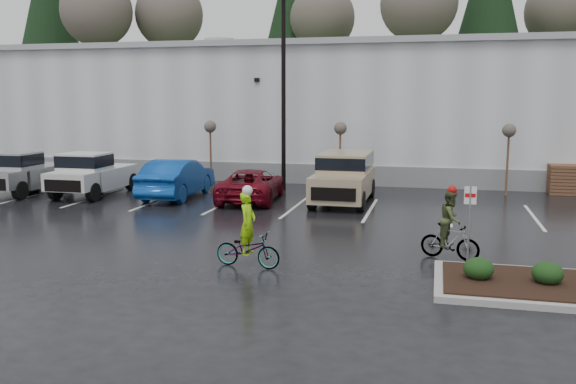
% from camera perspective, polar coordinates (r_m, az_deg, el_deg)
% --- Properties ---
extents(ground, '(120.00, 120.00, 0.00)m').
position_cam_1_polar(ground, '(16.31, 2.87, -6.68)').
color(ground, black).
rests_on(ground, ground).
extents(warehouse, '(60.50, 15.50, 7.20)m').
position_cam_1_polar(warehouse, '(37.54, 9.38, 7.71)').
color(warehouse, '#BBBDC0').
rests_on(warehouse, ground).
extents(wooded_ridge, '(80.00, 25.00, 6.00)m').
position_cam_1_polar(wooded_ridge, '(60.51, 11.11, 7.49)').
color(wooded_ridge, '#1F401A').
rests_on(wooded_ridge, ground).
extents(lamppost, '(0.50, 1.00, 9.22)m').
position_cam_1_polar(lamppost, '(28.32, -0.43, 11.58)').
color(lamppost, black).
rests_on(lamppost, ground).
extents(sapling_west, '(0.60, 0.60, 3.20)m').
position_cam_1_polar(sapling_west, '(30.51, -7.29, 5.77)').
color(sapling_west, '#523320').
rests_on(sapling_west, ground).
extents(sapling_mid, '(0.60, 0.60, 3.20)m').
position_cam_1_polar(sapling_mid, '(28.82, 4.92, 5.62)').
color(sapling_mid, '#523320').
rests_on(sapling_mid, ground).
extents(sapling_east, '(0.60, 0.60, 3.20)m').
position_cam_1_polar(sapling_east, '(28.64, 19.97, 5.09)').
color(sapling_east, '#523320').
rests_on(sapling_east, ground).
extents(pallet_stack_a, '(1.20, 1.20, 1.35)m').
position_cam_1_polar(pallet_stack_a, '(30.17, 24.29, 1.09)').
color(pallet_stack_a, '#523320').
rests_on(pallet_stack_a, ground).
extents(shrub_a, '(0.70, 0.70, 0.52)m').
position_cam_1_polar(shrub_a, '(15.00, 17.42, -6.86)').
color(shrub_a, black).
rests_on(shrub_a, curb_island).
extents(shrub_b, '(0.70, 0.70, 0.52)m').
position_cam_1_polar(shrub_b, '(15.18, 23.11, -6.99)').
color(shrub_b, black).
rests_on(shrub_b, curb_island).
extents(fire_lane_sign, '(0.30, 0.05, 2.20)m').
position_cam_1_polar(fire_lane_sign, '(15.93, 16.61, -2.23)').
color(fire_lane_sign, gray).
rests_on(fire_lane_sign, ground).
extents(pickup_silver, '(2.10, 5.20, 1.96)m').
position_cam_1_polar(pickup_silver, '(30.34, -23.14, 1.78)').
color(pickup_silver, '#A3A7AA').
rests_on(pickup_silver, ground).
extents(pickup_white, '(2.10, 5.20, 1.96)m').
position_cam_1_polar(pickup_white, '(28.75, -17.48, 1.73)').
color(pickup_white, silver).
rests_on(pickup_white, ground).
extents(car_blue, '(1.99, 5.18, 1.68)m').
position_cam_1_polar(car_blue, '(27.08, -10.34, 1.28)').
color(car_blue, '#0D4096').
rests_on(car_blue, ground).
extents(car_red, '(2.68, 5.06, 1.35)m').
position_cam_1_polar(car_red, '(25.82, -3.45, 0.67)').
color(car_red, maroon).
rests_on(car_red, ground).
extents(suv_tan, '(2.20, 5.10, 2.06)m').
position_cam_1_polar(suv_tan, '(25.31, 5.21, 1.29)').
color(suv_tan, tan).
rests_on(suv_tan, ground).
extents(cyclist_hivis, '(1.83, 0.82, 2.15)m').
position_cam_1_polar(cyclist_hivis, '(15.83, -3.77, -4.66)').
color(cyclist_hivis, '#3F3F44').
rests_on(cyclist_hivis, ground).
extents(cyclist_olive, '(1.63, 0.90, 2.03)m').
position_cam_1_polar(cyclist_olive, '(17.11, 14.95, -3.62)').
color(cyclist_olive, '#3F3F44').
rests_on(cyclist_olive, ground).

